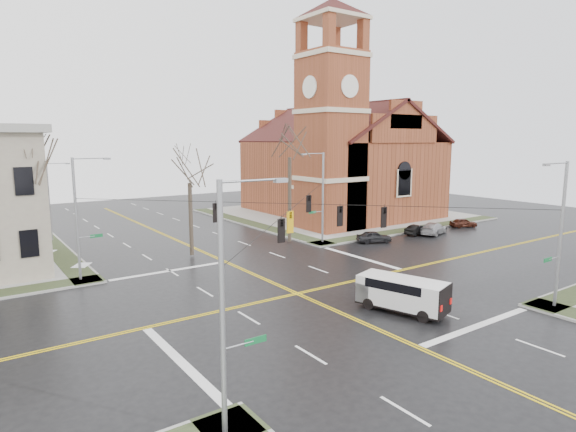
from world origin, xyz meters
TOP-DOWN VIEW (x-y plane):
  - ground at (0.00, 0.00)m, footprint 120.00×120.00m
  - sidewalks at (0.00, 0.00)m, footprint 80.00×80.00m
  - road_markings at (0.00, 0.00)m, footprint 100.00×100.00m
  - church at (24.76, 24.78)m, footprint 24.28×27.48m
  - signal_pole_ne at (11.32, 11.50)m, footprint 2.75×0.22m
  - signal_pole_nw at (-11.32, 11.50)m, footprint 2.75×0.22m
  - signal_pole_se at (11.32, -11.50)m, footprint 2.75×0.22m
  - signal_pole_sw at (-11.32, -11.50)m, footprint 2.75×0.22m
  - span_wires at (0.00, 0.00)m, footprint 23.02×23.02m
  - traffic_signals at (-0.00, -0.67)m, footprint 8.21×8.26m
  - streetlight_north_a at (-10.65, 28.00)m, footprint 2.30×0.20m
  - streetlight_north_b at (-10.65, 48.00)m, footprint 2.30×0.20m
  - cargo_van at (3.19, -6.20)m, footprint 3.64×5.77m
  - parked_car_a at (16.07, 8.80)m, footprint 3.82×2.73m
  - parked_car_b at (22.89, 8.86)m, footprint 3.44×1.29m
  - parked_car_c at (24.63, 8.16)m, footprint 4.89×3.16m
  - parked_car_d at (31.03, 8.87)m, footprint 3.49×2.43m
  - tree_nw_far at (-14.06, 13.87)m, footprint 4.00×4.00m
  - tree_nw_near at (-1.58, 13.94)m, footprint 4.00×4.00m
  - tree_ne at (8.98, 13.68)m, footprint 4.00×4.00m

SIDE VIEW (x-z plane):
  - ground at x=0.00m, z-range 0.00..0.00m
  - road_markings at x=0.00m, z-range 0.00..0.01m
  - sidewalks at x=0.00m, z-range -0.01..0.16m
  - parked_car_d at x=31.03m, z-range 0.00..1.10m
  - parked_car_b at x=22.89m, z-range 0.00..1.12m
  - parked_car_a at x=16.07m, z-range 0.00..1.21m
  - parked_car_c at x=24.63m, z-range 0.00..1.32m
  - cargo_van at x=3.19m, z-range 0.19..2.25m
  - streetlight_north_a at x=-10.65m, z-range 0.47..8.47m
  - streetlight_north_b at x=-10.65m, z-range 0.47..8.47m
  - signal_pole_ne at x=11.32m, z-range 0.45..9.45m
  - signal_pole_nw at x=-11.32m, z-range 0.45..9.45m
  - signal_pole_se at x=11.32m, z-range 0.45..9.45m
  - signal_pole_sw at x=-11.32m, z-range 0.45..9.45m
  - traffic_signals at x=0.00m, z-range 4.80..6.10m
  - span_wires at x=0.00m, z-range 6.18..6.22m
  - tree_nw_near at x=-1.58m, z-range 2.20..11.92m
  - tree_nw_far at x=-14.06m, z-range 2.48..13.53m
  - church at x=24.76m, z-range -5.32..22.18m
  - tree_ne at x=8.98m, z-range 2.84..15.60m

